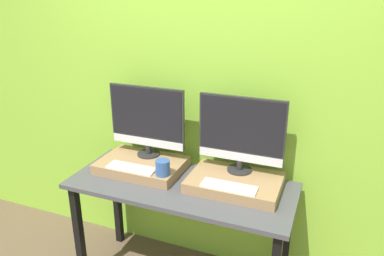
{
  "coord_description": "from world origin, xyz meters",
  "views": [
    {
      "loc": [
        0.86,
        -1.66,
        1.99
      ],
      "look_at": [
        0.0,
        0.49,
        1.12
      ],
      "focal_mm": 35.0,
      "sensor_mm": 36.0,
      "label": 1
    }
  ],
  "objects_px": {
    "keyboard_left": "(132,168)",
    "keyboard_right": "(229,186)",
    "monitor_left": "(147,119)",
    "monitor_right": "(241,132)",
    "mug": "(163,168)"
  },
  "relations": [
    {
      "from": "monitor_left",
      "to": "keyboard_left",
      "type": "xyz_separation_m",
      "value": [
        -0.0,
        -0.24,
        -0.26
      ]
    },
    {
      "from": "monitor_left",
      "to": "mug",
      "type": "height_order",
      "value": "monitor_left"
    },
    {
      "from": "keyboard_left",
      "to": "mug",
      "type": "height_order",
      "value": "mug"
    },
    {
      "from": "mug",
      "to": "monitor_left",
      "type": "bearing_deg",
      "value": 133.92
    },
    {
      "from": "monitor_left",
      "to": "monitor_right",
      "type": "bearing_deg",
      "value": 0.0
    },
    {
      "from": "keyboard_right",
      "to": "monitor_left",
      "type": "bearing_deg",
      "value": 160.4
    },
    {
      "from": "monitor_left",
      "to": "keyboard_right",
      "type": "height_order",
      "value": "monitor_left"
    },
    {
      "from": "mug",
      "to": "keyboard_left",
      "type": "bearing_deg",
      "value": -180.0
    },
    {
      "from": "monitor_left",
      "to": "keyboard_left",
      "type": "distance_m",
      "value": 0.36
    },
    {
      "from": "mug",
      "to": "keyboard_right",
      "type": "distance_m",
      "value": 0.44
    },
    {
      "from": "keyboard_left",
      "to": "keyboard_right",
      "type": "distance_m",
      "value": 0.67
    },
    {
      "from": "monitor_right",
      "to": "keyboard_right",
      "type": "bearing_deg",
      "value": -90.0
    },
    {
      "from": "monitor_right",
      "to": "keyboard_right",
      "type": "distance_m",
      "value": 0.36
    },
    {
      "from": "mug",
      "to": "monitor_right",
      "type": "distance_m",
      "value": 0.55
    },
    {
      "from": "monitor_left",
      "to": "monitor_right",
      "type": "height_order",
      "value": "same"
    }
  ]
}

